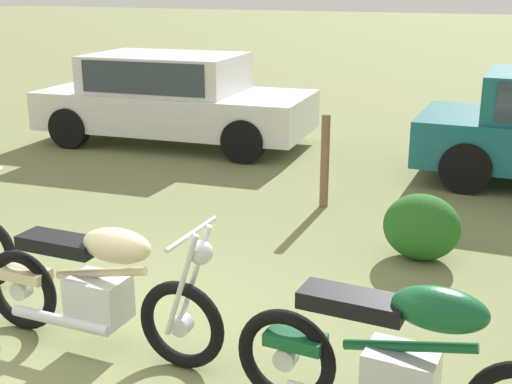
{
  "coord_description": "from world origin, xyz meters",
  "views": [
    {
      "loc": [
        2.97,
        -3.08,
        2.49
      ],
      "look_at": [
        0.64,
        1.55,
        0.89
      ],
      "focal_mm": 47.33,
      "sensor_mm": 36.0,
      "label": 1
    }
  ],
  "objects_px": {
    "motorcycle_green": "(403,361)",
    "fence_post_wooden": "(325,161)",
    "car_white": "(172,94)",
    "motorcycle_cream": "(98,286)",
    "shrub_low": "(422,227)"
  },
  "relations": [
    {
      "from": "motorcycle_green",
      "to": "shrub_low",
      "type": "distance_m",
      "value": 2.73
    },
    {
      "from": "motorcycle_cream",
      "to": "shrub_low",
      "type": "height_order",
      "value": "motorcycle_cream"
    },
    {
      "from": "motorcycle_cream",
      "to": "fence_post_wooden",
      "type": "distance_m",
      "value": 3.72
    },
    {
      "from": "car_white",
      "to": "shrub_low",
      "type": "height_order",
      "value": "car_white"
    },
    {
      "from": "motorcycle_green",
      "to": "fence_post_wooden",
      "type": "xyz_separation_m",
      "value": [
        -1.91,
        3.73,
        0.06
      ]
    },
    {
      "from": "motorcycle_cream",
      "to": "shrub_low",
      "type": "xyz_separation_m",
      "value": [
        1.63,
        2.66,
        -0.16
      ]
    },
    {
      "from": "shrub_low",
      "to": "fence_post_wooden",
      "type": "bearing_deg",
      "value": 142.74
    },
    {
      "from": "car_white",
      "to": "shrub_low",
      "type": "distance_m",
      "value": 5.7
    },
    {
      "from": "motorcycle_cream",
      "to": "shrub_low",
      "type": "distance_m",
      "value": 3.12
    },
    {
      "from": "motorcycle_cream",
      "to": "motorcycle_green",
      "type": "xyz_separation_m",
      "value": [
        2.15,
        -0.02,
        0.01
      ]
    },
    {
      "from": "fence_post_wooden",
      "to": "motorcycle_green",
      "type": "bearing_deg",
      "value": -62.93
    },
    {
      "from": "motorcycle_green",
      "to": "fence_post_wooden",
      "type": "bearing_deg",
      "value": 115.72
    },
    {
      "from": "fence_post_wooden",
      "to": "car_white",
      "type": "bearing_deg",
      "value": 149.65
    },
    {
      "from": "car_white",
      "to": "fence_post_wooden",
      "type": "distance_m",
      "value": 3.96
    },
    {
      "from": "car_white",
      "to": "fence_post_wooden",
      "type": "height_order",
      "value": "car_white"
    }
  ]
}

